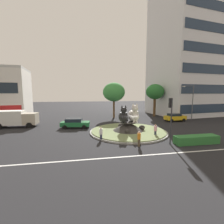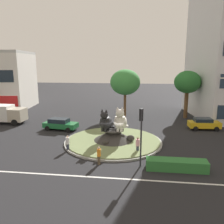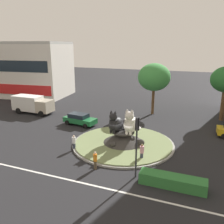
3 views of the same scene
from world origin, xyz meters
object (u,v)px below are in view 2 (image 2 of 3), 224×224
Objects in this scene: cat_statue_white at (120,121)px; pedestrian_pink_shirt at (138,145)px; second_tree_near_tower at (187,83)px; pedestrian_orange_shirt at (99,155)px; traffic_light_mast at (141,127)px; pedestrian_white_shirt at (68,143)px; broadleaf_tree_behind_island at (125,82)px; cat_statue_black at (106,122)px; sedan_on_far_lane at (60,124)px; delivery_box_truck at (2,113)px; hatchback_near_shophouse at (204,124)px.

cat_statue_white is 1.66× the size of pedestrian_pink_shirt.
cat_statue_white is 0.35× the size of second_tree_near_tower.
pedestrian_orange_shirt is at bearing -12.96° from cat_statue_white.
second_tree_near_tower is at bearing -30.56° from traffic_light_mast.
broadleaf_tree_behind_island is at bearing -61.32° from pedestrian_white_shirt.
cat_statue_black is 1.56× the size of pedestrian_pink_shirt.
broadleaf_tree_behind_island is at bearing 55.07° from sedan_on_far_lane.
cat_statue_black is 4.78m from pedestrian_white_shirt.
pedestrian_pink_shirt is (3.60, -2.55, -1.56)m from cat_statue_black.
cat_statue_white is 16.78m from second_tree_near_tower.
cat_statue_white is 0.57× the size of sedan_on_far_lane.
sedan_on_far_lane is at bearing -20.32° from pedestrian_white_shirt.
cat_statue_black is 18.01m from delivery_box_truck.
broadleaf_tree_behind_island is 4.80× the size of pedestrian_pink_shirt.
second_tree_near_tower reaches higher than traffic_light_mast.
second_tree_near_tower is 18.62m from pedestrian_pink_shirt.
pedestrian_pink_shirt is at bearing -132.58° from pedestrian_white_shirt.
cat_statue_white is 0.53× the size of traffic_light_mast.
traffic_light_mast reaches higher than pedestrian_pink_shirt.
sedan_on_far_lane is (-3.42, 7.35, -0.03)m from pedestrian_white_shirt.
cat_statue_black is 4.68m from pedestrian_pink_shirt.
pedestrian_orange_shirt is (0.26, -5.65, -1.54)m from cat_statue_black.
traffic_light_mast reaches higher than cat_statue_white.
cat_statue_black is at bearing -154.29° from hatchback_near_shophouse.
broadleaf_tree_behind_island is at bearing -1.76° from traffic_light_mast.
cat_statue_white is 13.41m from broadleaf_tree_behind_island.
delivery_box_truck is (-16.66, 6.78, -0.90)m from cat_statue_black.
cat_statue_black is 0.54× the size of sedan_on_far_lane.
pedestrian_white_shirt is at bearing -151.83° from hatchback_near_shophouse.
cat_statue_black is 0.50× the size of traffic_light_mast.
pedestrian_pink_shirt is at bearing 58.49° from pedestrian_orange_shirt.
second_tree_near_tower reaches higher than pedestrian_white_shirt.
cat_statue_black reaches higher than pedestrian_orange_shirt.
delivery_box_truck is (-18.26, 6.45, -0.99)m from cat_statue_white.
cat_statue_white reaches higher than delivery_box_truck.
second_tree_near_tower is 1.84× the size of hatchback_near_shophouse.
traffic_light_mast reaches higher than cat_statue_black.
delivery_box_truck is (-27.81, -6.95, -4.29)m from second_tree_near_tower.
pedestrian_white_shirt is (-14.62, -16.62, -4.95)m from second_tree_near_tower.
second_tree_near_tower is 8.46m from hatchback_near_shophouse.
broadleaf_tree_behind_island is at bearing -175.77° from cat_statue_black.
delivery_box_truck reaches higher than pedestrian_white_shirt.
sedan_on_far_lane is at bearing -152.82° from second_tree_near_tower.
sedan_on_far_lane is (-8.49, 4.14, -1.68)m from cat_statue_white.
delivery_box_truck is at bearing 92.42° from pedestrian_pink_shirt.
traffic_light_mast reaches higher than pedestrian_white_shirt.
broadleaf_tree_behind_island reaches higher than pedestrian_white_shirt.
sedan_on_far_lane is at bearing -132.38° from broadleaf_tree_behind_island.
broadleaf_tree_behind_island is at bearing 35.76° from pedestrian_pink_shirt.
pedestrian_white_shirt is 0.99× the size of pedestrian_pink_shirt.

